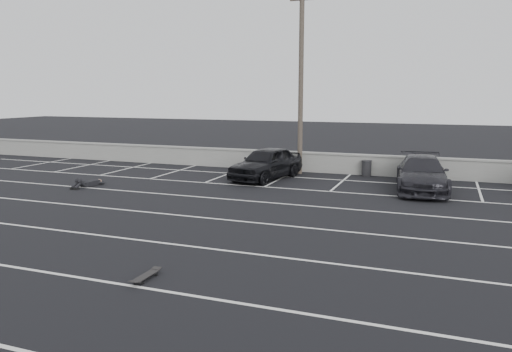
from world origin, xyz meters
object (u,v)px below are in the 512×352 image
at_px(trash_bin, 366,168).
at_px(person, 92,181).
at_px(car_left, 266,163).
at_px(skateboard, 146,276).
at_px(utility_pole, 301,82).
at_px(car_right, 422,174).

height_order(trash_bin, person, trash_bin).
bearing_deg(car_left, person, -133.76).
bearing_deg(trash_bin, skateboard, -98.92).
xyz_separation_m(trash_bin, skateboard, (-2.53, -16.15, -0.33)).
bearing_deg(skateboard, trash_bin, 81.51).
distance_m(utility_pole, skateboard, 16.45).
height_order(car_right, skateboard, car_right).
xyz_separation_m(car_left, utility_pole, (1.07, 2.20, 3.95)).
bearing_deg(utility_pole, skateboard, -86.87).
relative_size(car_right, person, 2.20).
height_order(utility_pole, person, utility_pole).
bearing_deg(trash_bin, utility_pole, -173.28).
relative_size(trash_bin, skateboard, 0.95).
bearing_deg(trash_bin, person, -148.00).
bearing_deg(car_left, utility_pole, 77.15).
bearing_deg(skateboard, utility_pole, 93.55).
height_order(trash_bin, skateboard, trash_bin).
distance_m(car_left, skateboard, 13.71).
distance_m(car_left, utility_pole, 4.65).
height_order(car_left, car_right, car_left).
bearing_deg(skateboard, car_left, 98.55).
xyz_separation_m(person, skateboard, (8.79, -9.08, -0.15)).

